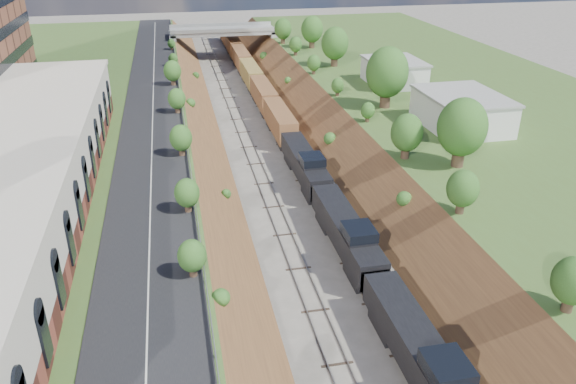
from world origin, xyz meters
name	(u,v)px	position (x,y,z in m)	size (l,w,h in m)	color
platform_left	(12,155)	(-33.00, 60.00, 2.50)	(44.00, 180.00, 5.00)	#425C26
platform_right	(491,121)	(33.00, 60.00, 2.50)	(44.00, 180.00, 5.00)	#425C26
embankment_left	(191,160)	(-11.00, 60.00, 0.00)	(7.07, 180.00, 7.07)	brown
embankment_right	(347,148)	(11.00, 60.00, 0.00)	(7.07, 180.00, 7.07)	brown
rail_left_track	(252,155)	(-2.60, 60.00, 0.09)	(1.58, 180.00, 0.18)	gray
rail_right_track	(289,152)	(2.60, 60.00, 0.09)	(1.58, 180.00, 0.18)	gray
road	(152,127)	(-15.50, 60.00, 5.05)	(8.00, 180.00, 0.10)	black
guardrail	(184,121)	(-11.40, 59.80, 5.55)	(0.10, 171.00, 0.70)	#99999E
commercial_building	(1,179)	(-28.00, 38.00, 8.51)	(14.30, 62.30, 7.00)	brown
overpass	(223,37)	(0.00, 122.00, 4.92)	(24.50, 8.30, 7.40)	gray
white_building_near	(461,112)	(23.50, 52.00, 7.00)	(9.00, 12.00, 4.00)	silver
white_building_far	(394,73)	(23.00, 74.00, 6.80)	(8.00, 10.00, 3.60)	silver
tree_right_large	(462,128)	(17.00, 40.00, 9.38)	(5.25, 5.25, 7.61)	#473323
tree_left_crest	(202,288)	(-11.80, 20.00, 7.04)	(2.45, 2.45, 3.55)	#473323
freight_train	(264,95)	(2.60, 80.51, 2.40)	(2.70, 138.62, 4.55)	black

